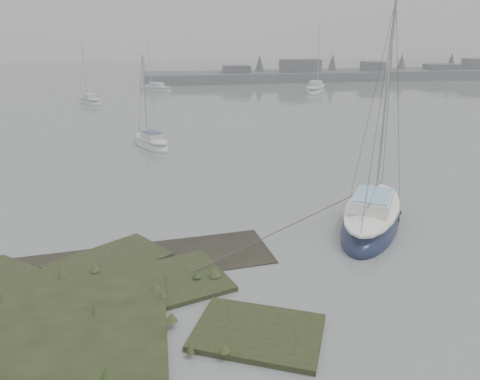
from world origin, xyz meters
TOP-DOWN VIEW (x-y plane):
  - ground at (0.00, 30.00)m, footprint 160.00×160.00m
  - far_shoreline at (26.84, 61.90)m, footprint 60.00×8.00m
  - sailboat_main at (6.88, 6.11)m, footprint 5.69×7.14m
  - sailboat_white at (-2.59, 22.06)m, footprint 3.42×5.09m
  - sailboat_far_a at (-9.54, 43.34)m, footprint 3.76×5.03m
  - sailboat_far_b at (18.26, 47.88)m, footprint 5.04×6.90m
  - sailboat_far_c at (-2.30, 52.64)m, footprint 5.07×4.48m

SIDE VIEW (x-z plane):
  - ground at x=0.00m, z-range 0.00..0.00m
  - sailboat_white at x=-2.59m, z-range -3.22..3.64m
  - sailboat_far_a at x=-9.54m, z-range -3.22..3.65m
  - sailboat_far_c at x=-2.30m, z-range -3.39..3.84m
  - sailboat_far_b at x=18.26m, z-range -4.40..4.98m
  - sailboat_main at x=6.88m, z-range -4.63..5.25m
  - far_shoreline at x=26.84m, z-range -1.22..2.93m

